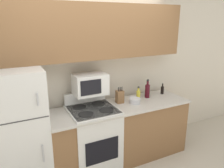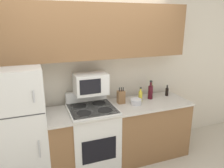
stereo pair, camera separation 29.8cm
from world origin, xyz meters
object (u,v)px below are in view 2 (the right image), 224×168
Objects in this scene: bowl at (136,101)px; bottle_cooking_spray at (140,96)px; knife_block at (121,97)px; stove at (93,137)px; bottle_olive_oil at (151,90)px; microwave at (91,83)px; bottle_wine_red at (150,92)px; bottle_soy_sauce at (167,91)px; refrigerator at (20,127)px.

bowl is 0.16m from bottle_cooking_spray.
knife_block reaches higher than bowl.
bottle_olive_oil is at bearing 10.57° from stove.
bottle_olive_oil reaches higher than knife_block.
bottle_wine_red is at bearing -2.93° from microwave.
knife_block is at bearing -169.43° from bottle_olive_oil.
microwave is 1.06m from bottle_olive_oil.
bottle_wine_red is at bearing 11.39° from bottle_cooking_spray.
bottle_olive_oil is 0.27m from bottle_soy_sauce.
bottle_wine_red is (0.96, -0.05, -0.22)m from microwave.
bowl is at bearing -32.11° from knife_block.
microwave is 1.32m from bottle_soy_sauce.
bottle_wine_red is 1.67× the size of bottle_soy_sauce.
microwave reaches higher than bowl.
bottle_cooking_spray is (0.31, -0.03, -0.01)m from knife_block.
microwave is 0.98m from bottle_wine_red.
bottle_wine_red reaches higher than bottle_soy_sauce.
refrigerator is at bearing -178.17° from bottle_wine_red.
bottle_wine_red is 0.34m from bottle_soy_sauce.
bottle_wine_red is (1.94, 0.06, 0.23)m from refrigerator.
bottle_olive_oil is (0.58, 0.11, 0.00)m from knife_block.
microwave is 1.54× the size of bottle_wine_red.
stove reaches higher than bowl.
microwave is (0.03, 0.15, 0.76)m from stove.
bottle_wine_red is at bearing -173.98° from bottle_soy_sauce.
stove is 0.82m from bowl.
refrigerator reaches higher than microwave.
bottle_cooking_spray is at bearing 0.73° from refrigerator.
knife_block is at bearing 10.58° from stove.
stove reaches higher than bottle_soy_sauce.
microwave reaches higher than stove.
stove is 4.36× the size of knife_block.
bottle_wine_red reaches higher than bottle_olive_oil.
bowl is (0.19, -0.12, -0.05)m from knife_block.
bottle_soy_sauce is at bearing -0.61° from microwave.
refrigerator is 8.81× the size of bottle_soy_sauce.
refrigerator is 1.00m from stove.
microwave is 0.73m from bowl.
refrigerator is at bearing 177.72° from stove.
bottle_soy_sauce is at bearing 14.33° from bowl.
bowl is at bearing -2.45° from refrigerator.
refrigerator is 1.08m from microwave.
bottle_cooking_spray is 1.22× the size of bottle_soy_sauce.
microwave is at bearing 173.33° from bottle_cooking_spray.
bottle_olive_oil reaches higher than bottle_cooking_spray.
refrigerator is at bearing -177.55° from bottle_soy_sauce.
refrigerator reaches higher than bottle_olive_oil.
bottle_cooking_spray is at bearing -168.61° from bottle_wine_red.
bottle_cooking_spray is (0.12, 0.09, 0.04)m from bowl.
bottle_soy_sauce is (0.85, 0.05, -0.03)m from knife_block.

